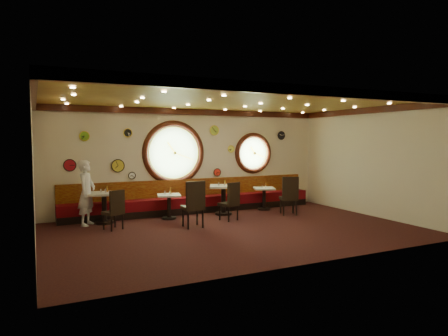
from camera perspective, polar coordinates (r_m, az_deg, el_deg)
floor at (r=10.06m, az=1.64°, el=-8.86°), size 9.00×6.00×0.00m
ceiling at (r=9.86m, az=1.67°, el=9.60°), size 9.00×6.00×0.02m
wall_back at (r=12.57m, az=-4.60°, el=1.08°), size 9.00×0.02×3.20m
wall_front at (r=7.30m, az=12.47°, el=-1.11°), size 9.00×0.02×3.20m
wall_left at (r=8.75m, az=-25.58°, el=-0.58°), size 0.02×6.00×3.20m
wall_right at (r=12.54m, az=20.28°, el=0.83°), size 0.02×6.00×3.20m
molding_back at (r=12.54m, az=-4.56°, el=7.98°), size 9.00×0.10×0.18m
molding_front at (r=7.36m, az=12.41°, el=10.71°), size 9.00×0.10×0.18m
molding_left at (r=8.77m, az=-25.55°, el=9.32°), size 0.10×6.00×0.18m
molding_right at (r=12.52m, az=20.29°, el=7.75°), size 0.10×6.00×0.18m
banquette_base at (r=12.48m, az=-4.10°, el=-5.88°), size 8.00×0.55×0.20m
banquette_seat at (r=12.44m, az=-4.11°, el=-4.74°), size 8.00×0.55×0.30m
banquette_back at (r=12.58m, az=-4.48°, el=-2.80°), size 8.00×0.10×0.55m
porthole_left_glass at (r=12.35m, az=-7.20°, el=2.17°), size 1.66×0.02×1.66m
porthole_left_frame at (r=12.34m, az=-7.18°, el=2.17°), size 1.98×0.18×1.98m
porthole_left_ring at (r=12.31m, az=-7.14°, el=2.16°), size 1.61×0.03×1.61m
porthole_right_glass at (r=13.50m, az=4.16°, el=2.13°), size 1.10×0.02×1.10m
porthole_right_frame at (r=13.48m, az=4.20°, el=2.13°), size 1.38×0.18×1.38m
porthole_right_ring at (r=13.46m, az=4.26°, el=2.12°), size 1.09×0.03×1.09m
wall_clock_0 at (r=12.89m, az=-1.00°, el=-0.62°), size 0.24×0.03×0.24m
wall_clock_1 at (r=11.91m, az=-14.92°, el=0.31°), size 0.36×0.03×0.36m
wall_clock_2 at (r=14.04m, az=8.16°, el=4.62°), size 0.28×0.03×0.28m
wall_clock_3 at (r=12.01m, az=-13.02°, el=-1.06°), size 0.20×0.03×0.20m
wall_clock_4 at (r=11.95m, az=-13.58°, el=4.90°), size 0.24×0.03×0.24m
wall_clock_5 at (r=13.06m, az=1.00°, el=2.74°), size 0.22×0.03×0.22m
wall_clock_6 at (r=11.76m, az=-19.32°, el=4.32°), size 0.26×0.03×0.26m
wall_clock_7 at (r=11.74m, az=-21.17°, el=0.37°), size 0.32×0.03×0.32m
wall_clock_8 at (r=12.81m, az=-1.41°, el=5.39°), size 0.30×0.03×0.30m
table_a at (r=11.21m, az=-16.74°, el=-4.94°), size 0.91×0.91×0.84m
table_b at (r=11.46m, az=-7.86°, el=-5.05°), size 0.77×0.77×0.70m
table_c at (r=12.00m, az=-0.08°, el=-4.05°), size 1.07×1.07×0.88m
table_d at (r=12.89m, az=5.75°, el=-3.99°), size 0.85×0.85×0.72m
chair_a at (r=10.33m, az=-15.30°, el=-5.42°), size 0.56×0.56×0.62m
chair_b at (r=10.20m, az=-4.29°, el=-4.74°), size 0.51×0.51×0.75m
chair_c at (r=11.09m, az=1.02°, el=-4.42°), size 0.57×0.57×0.66m
chair_d at (r=12.06m, az=9.33°, el=-3.55°), size 0.63×0.63×0.72m
condiment_a_salt at (r=11.22m, az=-17.18°, el=-3.10°), size 0.03×0.03×0.09m
condiment_b_salt at (r=11.47m, az=-8.44°, el=-3.46°), size 0.04×0.04×0.11m
condiment_c_salt at (r=11.88m, az=-0.76°, el=-2.29°), size 0.04×0.04×0.11m
condiment_d_salt at (r=12.81m, az=5.46°, el=-2.65°), size 0.03×0.03×0.09m
condiment_a_pepper at (r=11.08m, az=-16.57°, el=-3.14°), size 0.04×0.04×0.11m
condiment_b_pepper at (r=11.44m, az=-7.77°, el=-3.50°), size 0.04×0.04×0.10m
condiment_c_pepper at (r=11.95m, az=0.05°, el=-2.30°), size 0.03×0.03×0.09m
condiment_d_pepper at (r=12.83m, az=5.98°, el=-2.64°), size 0.03×0.03×0.09m
condiment_a_bottle at (r=11.29m, az=-16.32°, el=-2.89°), size 0.05×0.05×0.15m
condiment_b_bottle at (r=11.52m, az=-7.63°, el=-3.24°), size 0.06×0.06×0.18m
condiment_c_bottle at (r=12.04m, az=0.11°, el=-2.10°), size 0.05×0.05×0.15m
condiment_d_bottle at (r=12.94m, az=5.96°, el=-2.45°), size 0.05×0.05×0.15m
waiter at (r=11.08m, az=-19.02°, el=-3.35°), size 0.67×0.75×1.72m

